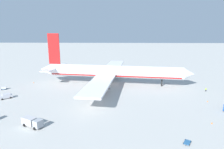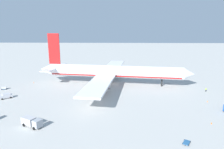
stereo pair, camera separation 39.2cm
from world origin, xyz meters
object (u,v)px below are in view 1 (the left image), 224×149
service_van (6,96)px  traffic_cone_4 (208,101)px  traffic_cone_0 (78,68)px  traffic_cone_2 (33,82)px  traffic_cone_3 (173,68)px  traffic_cone_1 (212,123)px  ground_worker_2 (206,90)px  service_truck_0 (32,122)px  baggage_cart_1 (187,142)px  airliner (112,72)px  baggage_cart_0 (4,88)px

service_van → traffic_cone_4: bearing=-1.0°
traffic_cone_0 → traffic_cone_2: (-15.53, -39.13, 0.00)m
service_van → traffic_cone_3: 105.75m
traffic_cone_1 → traffic_cone_4: 19.30m
service_van → traffic_cone_2: size_ratio=8.64×
ground_worker_2 → service_truck_0: bearing=-151.7°
baggage_cart_1 → traffic_cone_1: traffic_cone_1 is taller
traffic_cone_2 → traffic_cone_3: (83.23, 40.17, 0.00)m
baggage_cart_1 → traffic_cone_3: bearing=76.6°
airliner → service_truck_0: bearing=-115.2°
traffic_cone_3 → ground_worker_2: bearing=-89.8°
service_truck_0 → service_van: (-20.49, 22.69, -0.44)m
service_van → service_truck_0: bearing=-47.9°
airliner → traffic_cone_3: airliner is taller
service_van → baggage_cart_0: bearing=123.0°
airliner → traffic_cone_2: (-40.68, 0.88, -6.15)m
ground_worker_2 → traffic_cone_1: 33.40m
airliner → traffic_cone_0: bearing=122.2°
baggage_cart_0 → service_van: bearing=-57.0°
traffic_cone_4 → ground_worker_2: bearing=69.3°
airliner → traffic_cone_4: 45.21m
traffic_cone_0 → traffic_cone_3: size_ratio=1.00×
service_truck_0 → traffic_cone_2: bearing=112.7°
traffic_cone_1 → baggage_cart_1: bearing=-135.9°
ground_worker_2 → traffic_cone_3: bearing=90.2°
airliner → baggage_cart_0: 51.04m
service_van → baggage_cart_0: 14.20m
service_van → traffic_cone_0: (16.67, 62.71, -0.76)m
traffic_cone_3 → traffic_cone_4: (-4.79, -65.15, 0.00)m
baggage_cart_0 → traffic_cone_2: (8.88, 11.68, -0.48)m
service_truck_0 → baggage_cart_0: bearing=129.2°
service_truck_0 → traffic_cone_4: (59.09, 21.29, -1.20)m
traffic_cone_2 → baggage_cart_1: bearing=-41.3°
ground_worker_2 → traffic_cone_0: bearing=143.1°
airliner → traffic_cone_0: (-25.16, 40.01, -6.15)m
airliner → traffic_cone_1: 52.78m
traffic_cone_1 → traffic_cone_3: (11.46, 83.26, 0.00)m
traffic_cone_1 → traffic_cone_0: bearing=124.4°
service_van → traffic_cone_4: 79.60m
traffic_cone_1 → service_truck_0: bearing=-176.5°
service_van → traffic_cone_1: size_ratio=8.64×
service_truck_0 → traffic_cone_2: 50.17m
airliner → baggage_cart_0: bearing=-167.7°
service_truck_0 → traffic_cone_2: (-19.35, 46.27, -1.20)m
traffic_cone_0 → traffic_cone_1: 99.61m
traffic_cone_4 → service_truck_0: bearing=-160.2°
service_van → ground_worker_2: (84.56, 11.78, -0.21)m
traffic_cone_0 → service_truck_0: bearing=-87.4°
baggage_cart_1 → traffic_cone_2: bearing=138.7°
baggage_cart_0 → traffic_cone_4: 88.33m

